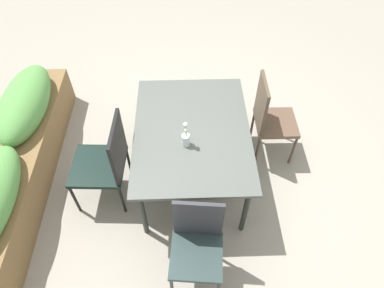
# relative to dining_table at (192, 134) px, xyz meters

# --- Properties ---
(ground_plane) EXTENTS (12.00, 12.00, 0.00)m
(ground_plane) POSITION_rel_dining_table_xyz_m (0.08, -0.04, -0.67)
(ground_plane) COLOR gray
(dining_table) EXTENTS (1.45, 1.08, 0.73)m
(dining_table) POSITION_rel_dining_table_xyz_m (0.00, 0.00, 0.00)
(dining_table) COLOR #4C514C
(dining_table) RESTS_ON ground
(chair_far_side) EXTENTS (0.52, 0.52, 0.99)m
(chair_far_side) POSITION_rel_dining_table_xyz_m (-0.18, 0.80, -0.13)
(chair_far_side) COLOR black
(chair_far_side) RESTS_ON ground
(chair_near_right) EXTENTS (0.43, 0.43, 0.99)m
(chair_near_right) POSITION_rel_dining_table_xyz_m (0.33, -0.81, -0.12)
(chair_near_right) COLOR brown
(chair_near_right) RESTS_ON ground
(chair_end_left) EXTENTS (0.45, 0.45, 0.93)m
(chair_end_left) POSITION_rel_dining_table_xyz_m (-1.01, -0.01, -0.14)
(chair_end_left) COLOR #243434
(chair_end_left) RESTS_ON ground
(flower_vase) EXTENTS (0.08, 0.08, 0.27)m
(flower_vase) POSITION_rel_dining_table_xyz_m (-0.17, 0.06, 0.14)
(flower_vase) COLOR silver
(flower_vase) RESTS_ON dining_table
(planter_box) EXTENTS (2.64, 0.51, 0.78)m
(planter_box) POSITION_rel_dining_table_xyz_m (-0.00, 1.75, -0.31)
(planter_box) COLOR brown
(planter_box) RESTS_ON ground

